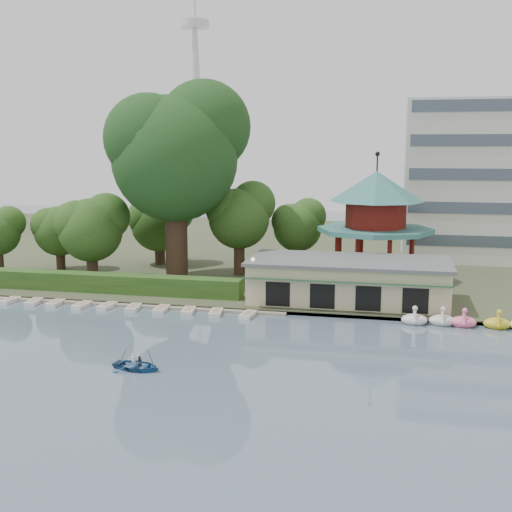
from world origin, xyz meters
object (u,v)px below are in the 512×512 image
(dock, at_px, (109,303))
(big_tree, at_px, (177,148))
(boathouse, at_px, (349,280))
(pavilion, at_px, (376,215))
(rowboat_with_passengers, at_px, (137,362))

(dock, height_order, big_tree, big_tree)
(boathouse, distance_m, pavilion, 11.43)
(boathouse, bearing_deg, dock, -167.76)
(pavilion, bearing_deg, dock, -148.34)
(dock, bearing_deg, pavilion, 31.66)
(dock, bearing_deg, rowboat_with_passengers, -59.37)
(dock, xyz_separation_m, rowboat_with_passengers, (9.57, -16.17, 0.37))
(dock, relative_size, big_tree, 1.59)
(boathouse, distance_m, big_tree, 23.23)
(boathouse, relative_size, pavilion, 1.38)
(pavilion, height_order, rowboat_with_passengers, pavilion)
(pavilion, distance_m, big_tree, 22.29)
(boathouse, xyz_separation_m, pavilion, (2.00, 10.03, 5.11))
(boathouse, relative_size, rowboat_with_passengers, 3.59)
(pavilion, relative_size, big_tree, 0.63)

